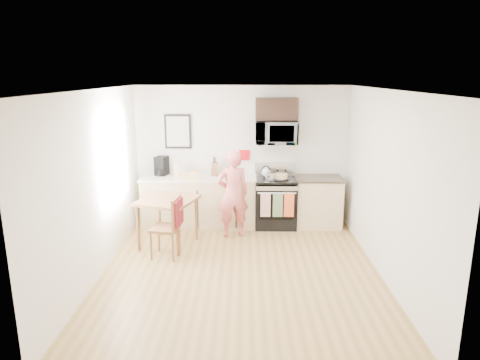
{
  "coord_description": "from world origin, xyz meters",
  "views": [
    {
      "loc": [
        0.05,
        -5.7,
        2.8
      ],
      "look_at": [
        -0.02,
        1.0,
        1.13
      ],
      "focal_mm": 32.0,
      "sensor_mm": 36.0,
      "label": 1
    }
  ],
  "objects_px": {
    "range": "(275,203)",
    "chair": "(173,219)",
    "dining_table": "(167,204)",
    "cake": "(281,177)",
    "person": "(233,194)",
    "microwave": "(276,132)"
  },
  "relations": [
    {
      "from": "microwave",
      "to": "chair",
      "type": "distance_m",
      "value": 2.55
    },
    {
      "from": "cake",
      "to": "range",
      "type": "bearing_deg",
      "value": 141.87
    },
    {
      "from": "dining_table",
      "to": "cake",
      "type": "height_order",
      "value": "cake"
    },
    {
      "from": "range",
      "to": "chair",
      "type": "bearing_deg",
      "value": -139.09
    },
    {
      "from": "person",
      "to": "microwave",
      "type": "bearing_deg",
      "value": -154.88
    },
    {
      "from": "dining_table",
      "to": "chair",
      "type": "xyz_separation_m",
      "value": [
        0.17,
        -0.48,
        -0.08
      ]
    },
    {
      "from": "cake",
      "to": "microwave",
      "type": "bearing_deg",
      "value": 116.81
    },
    {
      "from": "range",
      "to": "microwave",
      "type": "distance_m",
      "value": 1.33
    },
    {
      "from": "range",
      "to": "chair",
      "type": "distance_m",
      "value": 2.22
    },
    {
      "from": "chair",
      "to": "cake",
      "type": "distance_m",
      "value": 2.27
    },
    {
      "from": "microwave",
      "to": "person",
      "type": "xyz_separation_m",
      "value": [
        -0.78,
        -0.63,
        -0.99
      ]
    },
    {
      "from": "person",
      "to": "dining_table",
      "type": "relative_size",
      "value": 1.65
    },
    {
      "from": "range",
      "to": "cake",
      "type": "xyz_separation_m",
      "value": [
        0.09,
        -0.07,
        0.54
      ]
    },
    {
      "from": "range",
      "to": "dining_table",
      "type": "distance_m",
      "value": 2.11
    },
    {
      "from": "range",
      "to": "microwave",
      "type": "relative_size",
      "value": 1.53
    },
    {
      "from": "microwave",
      "to": "range",
      "type": "bearing_deg",
      "value": -89.94
    },
    {
      "from": "person",
      "to": "range",
      "type": "bearing_deg",
      "value": -159.84
    },
    {
      "from": "chair",
      "to": "person",
      "type": "bearing_deg",
      "value": 54.4
    },
    {
      "from": "dining_table",
      "to": "chair",
      "type": "height_order",
      "value": "chair"
    },
    {
      "from": "dining_table",
      "to": "cake",
      "type": "bearing_deg",
      "value": 24.87
    },
    {
      "from": "person",
      "to": "chair",
      "type": "xyz_separation_m",
      "value": [
        -0.89,
        -0.93,
        -0.15
      ]
    },
    {
      "from": "dining_table",
      "to": "cake",
      "type": "relative_size",
      "value": 3.16
    }
  ]
}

